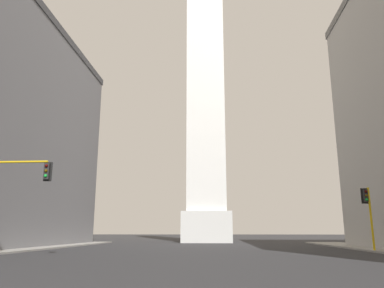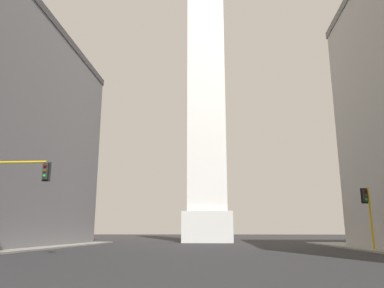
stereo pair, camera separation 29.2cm
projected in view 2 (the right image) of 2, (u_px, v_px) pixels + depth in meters
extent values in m
cube|color=silver|center=(208.00, 227.00, 58.25)|extent=(7.62, 7.62, 4.63)
cube|color=white|center=(206.00, 38.00, 65.60)|extent=(6.09, 6.09, 60.14)
cylinder|color=yellow|center=(13.00, 162.00, 25.72)|extent=(4.75, 0.14, 0.14)
cube|color=black|center=(46.00, 171.00, 25.39)|extent=(0.37, 0.37, 1.10)
cube|color=black|center=(47.00, 172.00, 25.57)|extent=(0.58, 0.08, 1.32)
sphere|color=#410907|center=(45.00, 166.00, 25.29)|extent=(0.22, 0.22, 0.22)
sphere|color=#483506|center=(45.00, 171.00, 25.21)|extent=(0.22, 0.22, 0.22)
sphere|color=green|center=(44.00, 176.00, 25.13)|extent=(0.22, 0.22, 0.22)
cylinder|color=yellow|center=(371.00, 219.00, 31.53)|extent=(0.18, 0.18, 5.37)
cylinder|color=#262626|center=(374.00, 252.00, 30.93)|extent=(0.40, 0.40, 0.10)
cube|color=black|center=(365.00, 196.00, 32.00)|extent=(0.37, 0.37, 1.10)
cube|color=black|center=(364.00, 196.00, 32.18)|extent=(0.58, 0.09, 1.32)
sphere|color=#410907|center=(366.00, 191.00, 31.89)|extent=(0.22, 0.22, 0.22)
sphere|color=#483506|center=(366.00, 195.00, 31.82)|extent=(0.22, 0.22, 0.22)
sphere|color=green|center=(367.00, 199.00, 31.74)|extent=(0.22, 0.22, 0.22)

